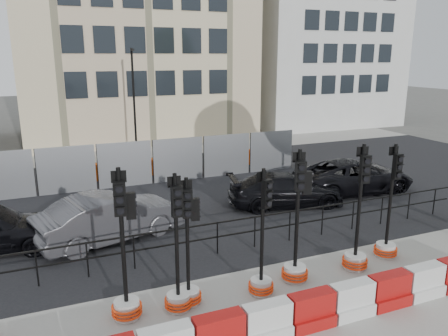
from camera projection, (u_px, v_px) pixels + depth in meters
name	position (u px, v px, depth m)	size (l,w,h in m)	color
ground	(234.00, 273.00, 11.60)	(120.00, 120.00, 0.00)	#51514C
road	(165.00, 196.00, 17.85)	(40.00, 14.00, 0.03)	black
sidewalk_far	(125.00, 153.00, 25.89)	(40.00, 4.00, 0.02)	gray
building_cream	(131.00, 4.00, 29.74)	(15.00, 10.06, 18.00)	beige
building_white	(316.00, 25.00, 35.58)	(12.00, 9.06, 16.00)	silver
kerb_railing	(217.00, 232.00, 12.50)	(18.00, 0.04, 1.00)	black
heras_fencing	(160.00, 164.00, 20.46)	(14.33, 1.72, 2.00)	gray
lamp_post_far	(134.00, 99.00, 24.36)	(0.12, 0.56, 6.00)	black
barrier_row	(289.00, 317.00, 9.00)	(12.55, 0.50, 0.80)	#B70E14
traffic_signal_b	(126.00, 284.00, 9.40)	(0.67, 0.67, 3.42)	silver
traffic_signal_c	(178.00, 283.00, 9.75)	(0.63, 0.63, 3.21)	silver
traffic_signal_d	(189.00, 276.00, 9.96)	(0.60, 0.60, 3.05)	silver
traffic_signal_e	(262.00, 269.00, 10.41)	(0.62, 0.62, 3.14)	silver
traffic_signal_f	(296.00, 251.00, 10.98)	(0.68, 0.68, 3.45)	silver
traffic_signal_g	(356.00, 245.00, 11.62)	(0.68, 0.68, 3.45)	silver
traffic_signal_h	(387.00, 235.00, 12.34)	(0.65, 0.65, 3.30)	silver
car_b	(110.00, 217.00, 13.50)	(4.80, 2.82, 1.49)	#444448
car_c	(286.00, 190.00, 16.63)	(4.71, 2.69, 1.29)	black
car_d	(354.00, 176.00, 18.30)	(5.16, 2.65, 1.39)	black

